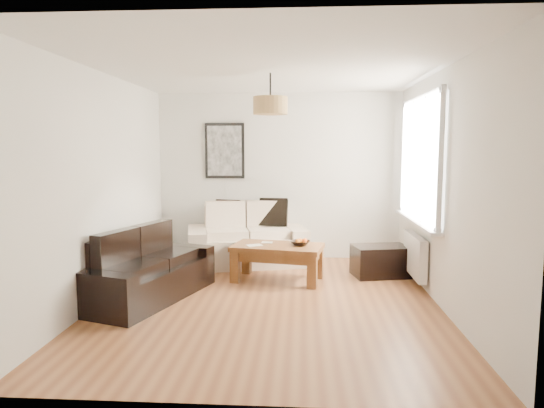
# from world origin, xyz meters

# --- Properties ---
(floor) EXTENTS (4.50, 4.50, 0.00)m
(floor) POSITION_xyz_m (0.00, 0.00, 0.00)
(floor) COLOR brown
(floor) RESTS_ON ground
(ceiling) EXTENTS (3.80, 4.50, 0.00)m
(ceiling) POSITION_xyz_m (0.00, 0.00, 2.60)
(ceiling) COLOR white
(ceiling) RESTS_ON floor
(wall_back) EXTENTS (3.80, 0.04, 2.60)m
(wall_back) POSITION_xyz_m (0.00, 2.25, 1.30)
(wall_back) COLOR silver
(wall_back) RESTS_ON floor
(wall_front) EXTENTS (3.80, 0.04, 2.60)m
(wall_front) POSITION_xyz_m (0.00, -2.25, 1.30)
(wall_front) COLOR silver
(wall_front) RESTS_ON floor
(wall_left) EXTENTS (0.04, 4.50, 2.60)m
(wall_left) POSITION_xyz_m (-1.90, 0.00, 1.30)
(wall_left) COLOR silver
(wall_left) RESTS_ON floor
(wall_right) EXTENTS (0.04, 4.50, 2.60)m
(wall_right) POSITION_xyz_m (1.90, 0.00, 1.30)
(wall_right) COLOR silver
(wall_right) RESTS_ON floor
(window_bay) EXTENTS (0.14, 1.90, 1.60)m
(window_bay) POSITION_xyz_m (1.86, 0.80, 1.60)
(window_bay) COLOR white
(window_bay) RESTS_ON wall_right
(radiator) EXTENTS (0.10, 0.90, 0.52)m
(radiator) POSITION_xyz_m (1.82, 0.80, 0.38)
(radiator) COLOR white
(radiator) RESTS_ON wall_right
(poster) EXTENTS (0.62, 0.04, 0.87)m
(poster) POSITION_xyz_m (-0.85, 2.22, 1.70)
(poster) COLOR black
(poster) RESTS_ON wall_back
(pendant_shade) EXTENTS (0.40, 0.40, 0.20)m
(pendant_shade) POSITION_xyz_m (0.00, 0.30, 2.23)
(pendant_shade) COLOR tan
(pendant_shade) RESTS_ON ceiling
(loveseat_cream) EXTENTS (1.91, 1.33, 0.87)m
(loveseat_cream) POSITION_xyz_m (-0.46, 1.78, 0.43)
(loveseat_cream) COLOR beige
(loveseat_cream) RESTS_ON floor
(sofa_leather) EXTENTS (1.35, 1.92, 0.75)m
(sofa_leather) POSITION_xyz_m (-1.43, 0.03, 0.38)
(sofa_leather) COLOR black
(sofa_leather) RESTS_ON floor
(coffee_table) EXTENTS (1.26, 0.85, 0.48)m
(coffee_table) POSITION_xyz_m (0.06, 0.88, 0.24)
(coffee_table) COLOR brown
(coffee_table) RESTS_ON floor
(ottoman) EXTENTS (0.81, 0.61, 0.42)m
(ottoman) POSITION_xyz_m (1.45, 1.18, 0.21)
(ottoman) COLOR black
(ottoman) RESTS_ON floor
(cushion_left) EXTENTS (0.42, 0.22, 0.40)m
(cushion_left) POSITION_xyz_m (-0.77, 1.99, 0.74)
(cushion_left) COLOR black
(cushion_left) RESTS_ON loveseat_cream
(cushion_right) EXTENTS (0.44, 0.17, 0.43)m
(cushion_right) POSITION_xyz_m (-0.07, 1.99, 0.76)
(cushion_right) COLOR black
(cushion_right) RESTS_ON loveseat_cream
(fruit_bowl) EXTENTS (0.31, 0.31, 0.06)m
(fruit_bowl) POSITION_xyz_m (0.36, 0.87, 0.51)
(fruit_bowl) COLOR black
(fruit_bowl) RESTS_ON coffee_table
(orange_a) EXTENTS (0.08, 0.08, 0.07)m
(orange_a) POSITION_xyz_m (0.35, 0.97, 0.52)
(orange_a) COLOR orange
(orange_a) RESTS_ON fruit_bowl
(orange_b) EXTENTS (0.08, 0.08, 0.07)m
(orange_b) POSITION_xyz_m (0.42, 0.96, 0.52)
(orange_b) COLOR #FF5C15
(orange_b) RESTS_ON fruit_bowl
(orange_c) EXTENTS (0.07, 0.07, 0.06)m
(orange_c) POSITION_xyz_m (0.32, 0.94, 0.52)
(orange_c) COLOR orange
(orange_c) RESTS_ON fruit_bowl
(papers) EXTENTS (0.23, 0.21, 0.01)m
(papers) POSITION_xyz_m (-0.25, 0.83, 0.48)
(papers) COLOR silver
(papers) RESTS_ON coffee_table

